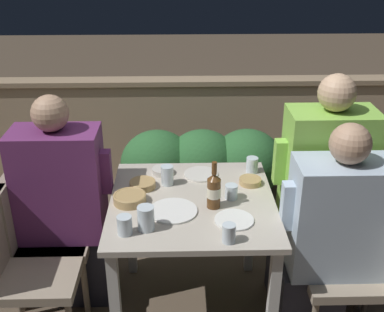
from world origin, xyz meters
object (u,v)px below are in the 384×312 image
object	(u,v)px
person_purple_stripe	(68,205)
chair_right_far	(348,224)
chair_right_near	(364,257)
potted_plant	(344,193)
person_green_blouse	(318,196)
chair_left_far	(36,225)
chair_left_near	(17,260)
beer_bottle	(214,190)
person_blue_shirt	(329,240)

from	to	relation	value
person_purple_stripe	chair_right_far	world-z (taller)	person_purple_stripe
chair_right_near	potted_plant	xyz separation A→B (m)	(0.14, 0.73, -0.05)
chair_right_near	person_green_blouse	size ratio (longest dim) A/B	0.60
chair_left_far	person_purple_stripe	xyz separation A→B (m)	(0.19, 0.00, 0.13)
person_purple_stripe	chair_left_near	bearing A→B (deg)	-122.79
chair_left_near	chair_right_near	bearing A→B (deg)	-0.78
beer_bottle	chair_right_near	bearing A→B (deg)	-8.09
chair_right_far	potted_plant	size ratio (longest dim) A/B	1.10
chair_right_far	person_green_blouse	distance (m)	0.26
person_blue_shirt	chair_right_far	xyz separation A→B (m)	(0.21, 0.30, -0.11)
chair_left_near	chair_right_far	bearing A→B (deg)	8.93
potted_plant	person_purple_stripe	bearing A→B (deg)	-166.95
chair_left_near	person_blue_shirt	bearing A→B (deg)	-0.88
chair_left_near	chair_right_far	world-z (taller)	same
person_blue_shirt	person_green_blouse	size ratio (longest dim) A/B	0.90
chair_right_far	person_green_blouse	xyz separation A→B (m)	(-0.19, 0.00, 0.18)
chair_left_near	person_green_blouse	distance (m)	1.61
beer_bottle	potted_plant	bearing A→B (deg)	34.78
chair_left_far	beer_bottle	size ratio (longest dim) A/B	3.32
chair_right_near	person_blue_shirt	distance (m)	0.22
chair_left_near	chair_left_far	bearing A→B (deg)	87.80
person_green_blouse	potted_plant	xyz separation A→B (m)	(0.31, 0.43, -0.23)
chair_left_far	potted_plant	bearing A→B (deg)	11.75
chair_left_far	person_blue_shirt	bearing A→B (deg)	-12.45
person_green_blouse	potted_plant	bearing A→B (deg)	54.01
person_blue_shirt	person_green_blouse	xyz separation A→B (m)	(0.02, 0.30, 0.07)
chair_left_near	chair_right_near	distance (m)	1.75
person_purple_stripe	potted_plant	distance (m)	1.74
chair_left_far	person_green_blouse	world-z (taller)	person_green_blouse
person_green_blouse	chair_right_far	bearing A→B (deg)	-0.00
chair_right_far	beer_bottle	bearing A→B (deg)	-166.02
chair_left_near	person_blue_shirt	distance (m)	1.56
potted_plant	person_green_blouse	bearing A→B (deg)	-125.99
chair_left_near	chair_left_far	size ratio (longest dim) A/B	1.00
chair_left_far	person_blue_shirt	xyz separation A→B (m)	(1.55, -0.34, 0.11)
potted_plant	beer_bottle	bearing A→B (deg)	-145.22
chair_left_near	chair_left_far	distance (m)	0.32
chair_left_near	person_green_blouse	bearing A→B (deg)	9.98
person_green_blouse	beer_bottle	bearing A→B (deg)	-161.76
person_purple_stripe	chair_right_far	distance (m)	1.57
chair_right_near	beer_bottle	xyz separation A→B (m)	(-0.76, 0.11, 0.34)
chair_left_far	potted_plant	xyz separation A→B (m)	(1.88, 0.39, -0.05)
chair_right_far	potted_plant	distance (m)	0.45
chair_left_far	person_blue_shirt	size ratio (longest dim) A/B	0.67
chair_left_near	person_blue_shirt	xyz separation A→B (m)	(1.56, -0.02, 0.11)
chair_left_near	beer_bottle	xyz separation A→B (m)	(0.99, 0.08, 0.34)
chair_right_far	chair_left_near	bearing A→B (deg)	-171.07
chair_left_far	chair_right_far	distance (m)	1.75
person_blue_shirt	chair_right_near	bearing A→B (deg)	0.00
chair_right_near	person_purple_stripe	bearing A→B (deg)	167.55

